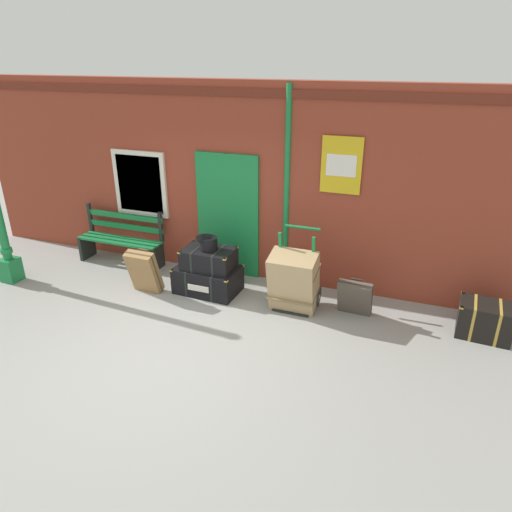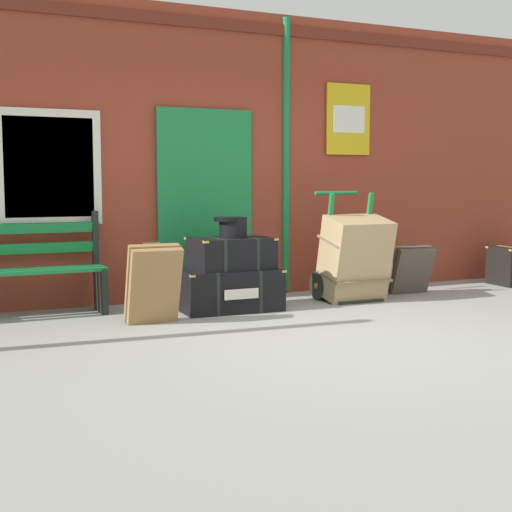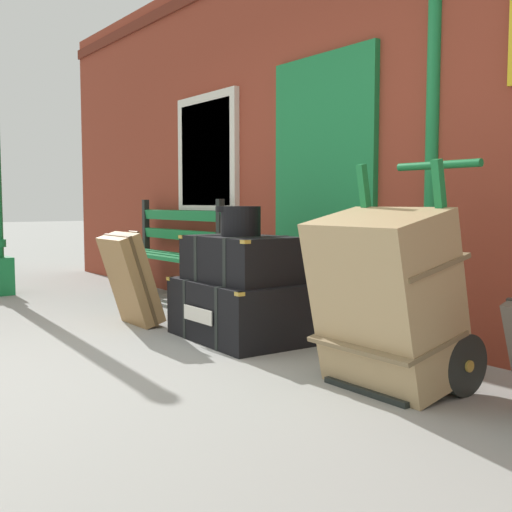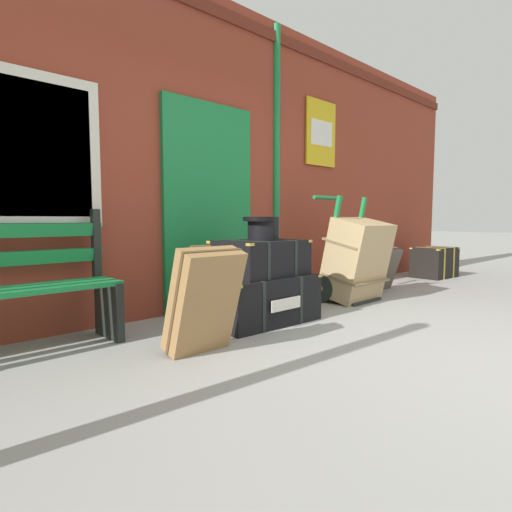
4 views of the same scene
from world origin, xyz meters
The scene contains 10 objects.
ground_plane centered at (0.00, 0.00, 0.00)m, with size 60.00×60.00×0.00m, color gray.
brick_facade centered at (-0.01, 2.60, 1.60)m, with size 10.40×0.35×3.20m.
platform_bench centered at (-2.18, 2.16, 0.44)m, with size 1.60×0.43×1.01m.
steamer_trunk_base centered at (-0.21, 1.67, 0.21)m, with size 1.03×0.69×0.43m.
steamer_trunk_middle centered at (-0.18, 1.67, 0.58)m, with size 0.82×0.57×0.33m.
round_hatbox centered at (-0.17, 1.65, 0.86)m, with size 0.34×0.30×0.21m.
porters_trolley centered at (1.25, 1.75, 0.27)m, with size 0.71×0.59×1.20m.
large_brown_trunk centered at (1.25, 1.57, 0.48)m, with size 0.70×0.62×0.95m.
suitcase_olive centered at (2.14, 1.74, 0.28)m, with size 0.51×0.32×0.58m.
suitcase_umber centered at (-1.12, 1.26, 0.37)m, with size 0.49×0.39×0.75m.
Camera 2 is at (-3.04, -5.11, 1.31)m, focal length 50.96 mm.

